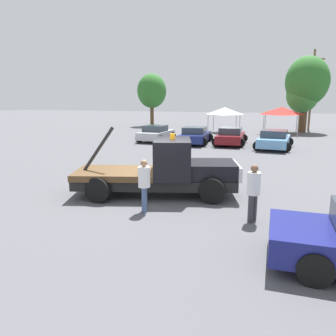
{
  "coord_description": "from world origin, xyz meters",
  "views": [
    {
      "loc": [
        4.23,
        -10.81,
        3.45
      ],
      "look_at": [
        0.5,
        0.0,
        1.05
      ],
      "focal_mm": 35.0,
      "sensor_mm": 36.0,
      "label": 1
    }
  ],
  "objects_px": {
    "utility_pole": "(312,88)",
    "person_at_hood": "(144,182)",
    "person_near_truck": "(253,189)",
    "canopy_tent_white": "(225,111)",
    "parked_car_navy": "(195,136)",
    "parked_car_skyblue": "(274,140)",
    "parked_car_maroon": "(231,136)",
    "tree_center": "(307,82)",
    "tree_left": "(152,91)",
    "canopy_tent_red": "(281,111)",
    "traffic_cone": "(196,163)",
    "tree_right": "(303,95)",
    "parked_car_silver": "(156,133)",
    "tow_truck": "(165,171)"
  },
  "relations": [
    {
      "from": "person_near_truck",
      "to": "tree_left",
      "type": "xyz_separation_m",
      "value": [
        -15.54,
        31.2,
        3.54
      ]
    },
    {
      "from": "canopy_tent_white",
      "to": "person_at_hood",
      "type": "bearing_deg",
      "value": -85.88
    },
    {
      "from": "tow_truck",
      "to": "utility_pole",
      "type": "relative_size",
      "value": 0.7
    },
    {
      "from": "person_at_hood",
      "to": "tree_center",
      "type": "relative_size",
      "value": 0.21
    },
    {
      "from": "tree_center",
      "to": "tree_right",
      "type": "bearing_deg",
      "value": -179.17
    },
    {
      "from": "parked_car_navy",
      "to": "parked_car_skyblue",
      "type": "xyz_separation_m",
      "value": [
        6.0,
        -0.71,
        0.0
      ]
    },
    {
      "from": "utility_pole",
      "to": "person_near_truck",
      "type": "bearing_deg",
      "value": -96.43
    },
    {
      "from": "canopy_tent_white",
      "to": "parked_car_maroon",
      "type": "bearing_deg",
      "value": -77.56
    },
    {
      "from": "parked_car_silver",
      "to": "tow_truck",
      "type": "bearing_deg",
      "value": -156.96
    },
    {
      "from": "parked_car_navy",
      "to": "parked_car_maroon",
      "type": "xyz_separation_m",
      "value": [
        2.75,
        0.43,
        -0.0
      ]
    },
    {
      "from": "parked_car_skyblue",
      "to": "utility_pole",
      "type": "distance_m",
      "value": 17.38
    },
    {
      "from": "parked_car_silver",
      "to": "parked_car_maroon",
      "type": "relative_size",
      "value": 0.9
    },
    {
      "from": "canopy_tent_white",
      "to": "tree_left",
      "type": "distance_m",
      "value": 11.94
    },
    {
      "from": "person_near_truck",
      "to": "canopy_tent_white",
      "type": "height_order",
      "value": "canopy_tent_white"
    },
    {
      "from": "parked_car_navy",
      "to": "utility_pole",
      "type": "distance_m",
      "value": 18.86
    },
    {
      "from": "canopy_tent_red",
      "to": "utility_pole",
      "type": "distance_m",
      "value": 7.4
    },
    {
      "from": "tree_left",
      "to": "traffic_cone",
      "type": "relative_size",
      "value": 12.21
    },
    {
      "from": "parked_car_navy",
      "to": "parked_car_maroon",
      "type": "relative_size",
      "value": 0.99
    },
    {
      "from": "tree_left",
      "to": "traffic_cone",
      "type": "xyz_separation_m",
      "value": [
        12.18,
        -24.39,
        -4.25
      ]
    },
    {
      "from": "tow_truck",
      "to": "parked_car_silver",
      "type": "bearing_deg",
      "value": 95.18
    },
    {
      "from": "parked_car_maroon",
      "to": "canopy_tent_white",
      "type": "height_order",
      "value": "canopy_tent_white"
    },
    {
      "from": "parked_car_navy",
      "to": "parked_car_maroon",
      "type": "height_order",
      "value": "same"
    },
    {
      "from": "tow_truck",
      "to": "parked_car_navy",
      "type": "distance_m",
      "value": 14.46
    },
    {
      "from": "tow_truck",
      "to": "parked_car_maroon",
      "type": "xyz_separation_m",
      "value": [
        0.22,
        14.67,
        -0.25
      ]
    },
    {
      "from": "parked_car_skyblue",
      "to": "canopy_tent_white",
      "type": "distance_m",
      "value": 11.95
    },
    {
      "from": "tow_truck",
      "to": "canopy_tent_red",
      "type": "height_order",
      "value": "canopy_tent_red"
    },
    {
      "from": "tow_truck",
      "to": "parked_car_silver",
      "type": "distance_m",
      "value": 15.95
    },
    {
      "from": "canopy_tent_red",
      "to": "utility_pole",
      "type": "xyz_separation_m",
      "value": [
        3.04,
        6.32,
        2.35
      ]
    },
    {
      "from": "tow_truck",
      "to": "traffic_cone",
      "type": "distance_m",
      "value": 5.16
    },
    {
      "from": "person_near_truck",
      "to": "canopy_tent_white",
      "type": "relative_size",
      "value": 0.57
    },
    {
      "from": "canopy_tent_red",
      "to": "tree_left",
      "type": "distance_m",
      "value": 17.22
    },
    {
      "from": "parked_car_silver",
      "to": "parked_car_navy",
      "type": "xyz_separation_m",
      "value": [
        3.51,
        -0.53,
        0.0
      ]
    },
    {
      "from": "person_near_truck",
      "to": "person_at_hood",
      "type": "relative_size",
      "value": 1.01
    },
    {
      "from": "utility_pole",
      "to": "person_at_hood",
      "type": "bearing_deg",
      "value": -102.05
    },
    {
      "from": "parked_car_navy",
      "to": "parked_car_maroon",
      "type": "distance_m",
      "value": 2.78
    },
    {
      "from": "parked_car_maroon",
      "to": "canopy_tent_white",
      "type": "distance_m",
      "value": 9.79
    },
    {
      "from": "parked_car_maroon",
      "to": "canopy_tent_white",
      "type": "xyz_separation_m",
      "value": [
        -2.08,
        9.43,
        1.61
      ]
    },
    {
      "from": "tow_truck",
      "to": "parked_car_maroon",
      "type": "bearing_deg",
      "value": 72.1
    },
    {
      "from": "person_near_truck",
      "to": "tree_center",
      "type": "bearing_deg",
      "value": -70.44
    },
    {
      "from": "utility_pole",
      "to": "parked_car_maroon",
      "type": "bearing_deg",
      "value": -113.26
    },
    {
      "from": "tree_right",
      "to": "canopy_tent_white",
      "type": "bearing_deg",
      "value": -159.24
    },
    {
      "from": "parked_car_navy",
      "to": "canopy_tent_white",
      "type": "height_order",
      "value": "canopy_tent_white"
    },
    {
      "from": "tree_left",
      "to": "person_near_truck",
      "type": "bearing_deg",
      "value": -63.53
    },
    {
      "from": "person_at_hood",
      "to": "traffic_cone",
      "type": "height_order",
      "value": "person_at_hood"
    },
    {
      "from": "canopy_tent_red",
      "to": "traffic_cone",
      "type": "height_order",
      "value": "canopy_tent_red"
    },
    {
      "from": "tree_left",
      "to": "parked_car_skyblue",
      "type": "bearing_deg",
      "value": -45.43
    },
    {
      "from": "traffic_cone",
      "to": "canopy_tent_red",
      "type": "bearing_deg",
      "value": 78.16
    },
    {
      "from": "person_near_truck",
      "to": "parked_car_navy",
      "type": "bearing_deg",
      "value": -44.75
    },
    {
      "from": "tow_truck",
      "to": "parked_car_silver",
      "type": "xyz_separation_m",
      "value": [
        -6.03,
        14.77,
        -0.25
      ]
    },
    {
      "from": "canopy_tent_white",
      "to": "traffic_cone",
      "type": "distance_m",
      "value": 19.17
    }
  ]
}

